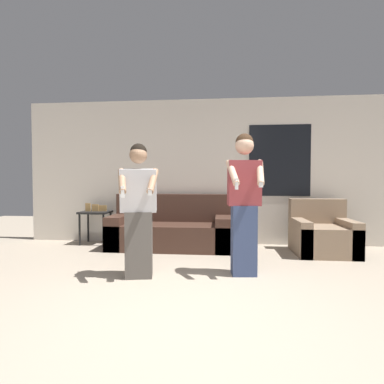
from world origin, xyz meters
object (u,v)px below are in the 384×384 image
object	(u,v)px
side_table	(95,216)
person_left	(139,210)
couch	(171,230)
person_right	(244,202)
armchair	(322,235)

from	to	relation	value
side_table	person_left	bearing A→B (deg)	-53.71
couch	person_right	distance (m)	1.93
armchair	person_left	bearing A→B (deg)	-150.95
person_right	person_left	bearing A→B (deg)	-170.33
armchair	side_table	size ratio (longest dim) A/B	1.19
person_right	armchair	bearing A→B (deg)	42.64
couch	armchair	size ratio (longest dim) A/B	2.33
armchair	person_left	distance (m)	3.05
armchair	person_right	size ratio (longest dim) A/B	0.51
side_table	person_right	xyz separation A→B (m)	(2.62, -1.61, 0.39)
couch	person_left	distance (m)	1.73
side_table	person_right	distance (m)	3.10
side_table	person_left	distance (m)	2.29
couch	armchair	bearing A→B (deg)	-4.28
couch	side_table	xyz separation A→B (m)	(-1.47, 0.18, 0.21)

